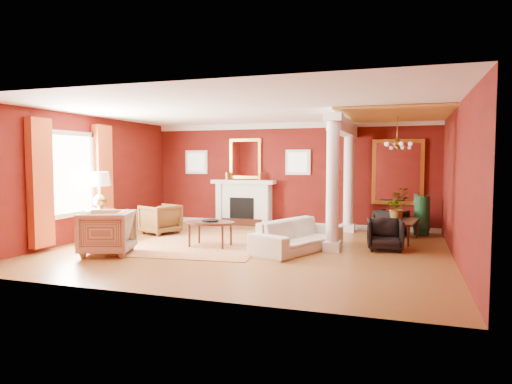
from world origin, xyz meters
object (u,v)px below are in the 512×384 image
(coffee_table, at_px, (210,224))
(side_table, at_px, (100,194))
(sofa, at_px, (298,230))
(armchair_stripe, at_px, (107,230))
(armchair_leopard, at_px, (160,218))
(dining_table, at_px, (400,225))

(coffee_table, distance_m, side_table, 2.71)
(sofa, relative_size, armchair_stripe, 2.26)
(sofa, xyz_separation_m, armchair_stripe, (-3.48, -1.53, 0.06))
(sofa, relative_size, side_table, 1.37)
(sofa, bearing_deg, armchair_leopard, 97.85)
(armchair_stripe, bearing_deg, sofa, 94.63)
(armchair_leopard, distance_m, dining_table, 5.80)
(dining_table, bearing_deg, armchair_leopard, 107.01)
(armchair_stripe, distance_m, side_table, 1.71)
(armchair_stripe, height_order, coffee_table, armchair_stripe)
(armchair_leopard, xyz_separation_m, armchair_stripe, (0.30, -2.55, 0.07))
(dining_table, bearing_deg, armchair_stripe, 130.67)
(sofa, xyz_separation_m, side_table, (-4.53, -0.33, 0.66))
(sofa, relative_size, coffee_table, 2.00)
(armchair_stripe, distance_m, dining_table, 6.40)
(sofa, xyz_separation_m, armchair_leopard, (-3.78, 1.02, -0.01))
(armchair_leopard, height_order, dining_table, armchair_leopard)
(sofa, relative_size, armchair_leopard, 2.63)
(side_table, distance_m, dining_table, 6.88)
(side_table, bearing_deg, coffee_table, 4.15)
(coffee_table, relative_size, dining_table, 0.78)
(armchair_leopard, bearing_deg, dining_table, 121.15)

